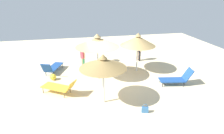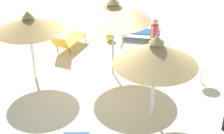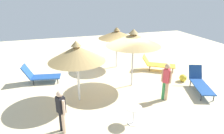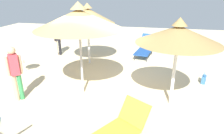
{
  "view_description": "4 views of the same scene",
  "coord_description": "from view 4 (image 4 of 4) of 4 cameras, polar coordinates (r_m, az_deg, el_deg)",
  "views": [
    {
      "loc": [
        10.3,
        -2.0,
        5.22
      ],
      "look_at": [
        0.26,
        0.1,
        1.06
      ],
      "focal_mm": 30.5,
      "sensor_mm": 36.0,
      "label": 1
    },
    {
      "loc": [
        1.26,
        9.67,
        6.14
      ],
      "look_at": [
        -0.28,
        0.91,
        1.13
      ],
      "focal_mm": 53.06,
      "sensor_mm": 36.0,
      "label": 2
    },
    {
      "loc": [
        -8.95,
        3.06,
        4.45
      ],
      "look_at": [
        -0.23,
        0.33,
        0.98
      ],
      "focal_mm": 31.61,
      "sensor_mm": 36.0,
      "label": 3
    },
    {
      "loc": [
        1.57,
        -6.12,
        3.17
      ],
      "look_at": [
        0.31,
        -0.19,
        0.81
      ],
      "focal_mm": 32.04,
      "sensor_mm": 36.0,
      "label": 4
    }
  ],
  "objects": [
    {
      "name": "person_standing_near_left",
      "position": [
        6.49,
        -25.94,
        -1.0
      ],
      "size": [
        0.34,
        0.33,
        1.68
      ],
      "color": "#338C4C",
      "rests_on": "ground"
    },
    {
      "name": "parasol_umbrella_far_left",
      "position": [
        5.97,
        -9.43,
        13.32
      ],
      "size": [
        2.61,
        2.61,
        2.87
      ],
      "color": "#B2B2B7",
      "rests_on": "ground"
    },
    {
      "name": "ground",
      "position": [
        7.1,
        -2.15,
        -5.77
      ],
      "size": [
        24.0,
        24.0,
        0.1
      ],
      "primitive_type": "cube",
      "color": "beige"
    },
    {
      "name": "handbag",
      "position": [
        7.94,
        24.72,
        -3.13
      ],
      "size": [
        0.22,
        0.34,
        0.44
      ],
      "color": "#336699",
      "rests_on": "ground"
    },
    {
      "name": "lounge_chair_front",
      "position": [
        4.31,
        -0.01,
        -18.62
      ],
      "size": [
        1.62,
        1.99,
        0.86
      ],
      "color": "gold",
      "rests_on": "ground"
    },
    {
      "name": "lounge_chair_near_right",
      "position": [
        10.34,
        9.43,
        5.44
      ],
      "size": [
        0.99,
        1.93,
        0.98
      ],
      "color": "#1E478C",
      "rests_on": "ground"
    },
    {
      "name": "parasol_umbrella_back",
      "position": [
        5.55,
        18.44,
        8.8
      ],
      "size": [
        2.24,
        2.24,
        2.52
      ],
      "color": "white",
      "rests_on": "ground"
    },
    {
      "name": "side_table_round",
      "position": [
        8.8,
        -23.85,
        1.35
      ],
      "size": [
        0.59,
        0.59,
        0.66
      ],
      "color": "silver",
      "rests_on": "ground"
    },
    {
      "name": "parasol_umbrella_edge",
      "position": [
        8.8,
        -6.98,
        14.33
      ],
      "size": [
        2.33,
        2.33,
        2.66
      ],
      "color": "white",
      "rests_on": "ground"
    },
    {
      "name": "person_standing_far_right",
      "position": [
        10.55,
        -15.34,
        7.88
      ],
      "size": [
        0.42,
        0.32,
        1.54
      ],
      "color": "beige",
      "rests_on": "ground"
    }
  ]
}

